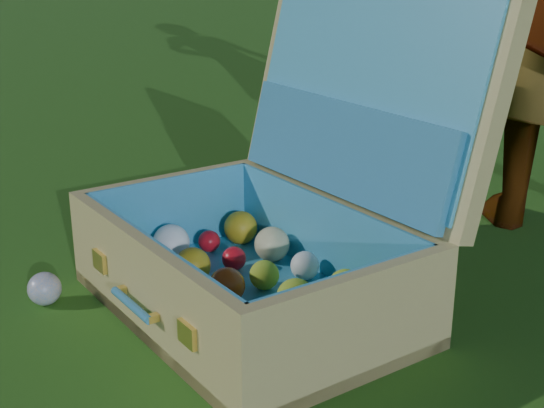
# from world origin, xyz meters

# --- Properties ---
(ground) EXTENTS (60.00, 60.00, 0.00)m
(ground) POSITION_xyz_m (0.00, 0.00, 0.00)
(ground) COLOR #215114
(ground) RESTS_ON ground
(stray_ball) EXTENTS (0.07, 0.07, 0.07)m
(stray_ball) POSITION_xyz_m (-0.51, -0.04, 0.03)
(stray_ball) COLOR #4774B9
(stray_ball) RESTS_ON ground
(suitcase) EXTENTS (0.83, 0.78, 0.63)m
(suitcase) POSITION_xyz_m (-0.13, 0.26, 0.18)
(suitcase) COLOR tan
(suitcase) RESTS_ON ground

